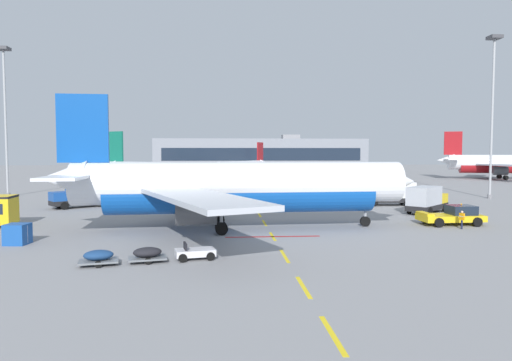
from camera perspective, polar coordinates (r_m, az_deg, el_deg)
ground at (r=62.35m, az=20.68°, el=-3.25°), size 400.00×400.00×0.00m
apron_paint_markings at (r=54.66m, az=0.22°, el=-3.94°), size 8.00×96.92×0.01m
airliner_foreground at (r=42.26m, az=-2.60°, el=-0.77°), size 34.77×34.59×12.20m
pushback_tug at (r=49.12m, az=23.26°, el=-4.02°), size 6.07×3.31×2.08m
airliner_mid_left at (r=77.39m, az=-11.18°, el=0.79°), size 28.13×26.18×10.80m
airliner_far_center at (r=114.08m, az=-1.64°, el=1.55°), size 24.95×26.41×9.75m
airliner_far_right at (r=137.41m, az=28.91°, el=1.84°), size 35.43×34.40×12.62m
catering_truck at (r=64.06m, az=16.31°, el=-1.50°), size 7.10×2.92×3.14m
fuel_service_truck at (r=63.37m, az=-20.90°, el=-1.65°), size 7.09×6.02×3.14m
ground_power_truck at (r=57.15m, az=20.44°, el=-2.18°), size 6.72×6.57×3.14m
baggage_train at (r=30.85m, az=-13.27°, el=-8.90°), size 8.72×3.24×1.14m
ground_crew_worker at (r=46.76m, az=24.21°, el=-4.34°), size 0.37×0.68×1.69m
uld_cargo_container at (r=40.14m, az=-27.52°, el=-5.92°), size 1.75×1.72×1.60m
apron_light_mast_near at (r=83.75m, az=-28.73°, el=8.38°), size 1.80×1.80×23.68m
apron_light_mast_far at (r=79.39m, az=27.33°, el=9.10°), size 1.80×1.80×24.65m
terminal_satellite at (r=162.33m, az=0.52°, el=3.10°), size 72.43×18.66×13.26m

